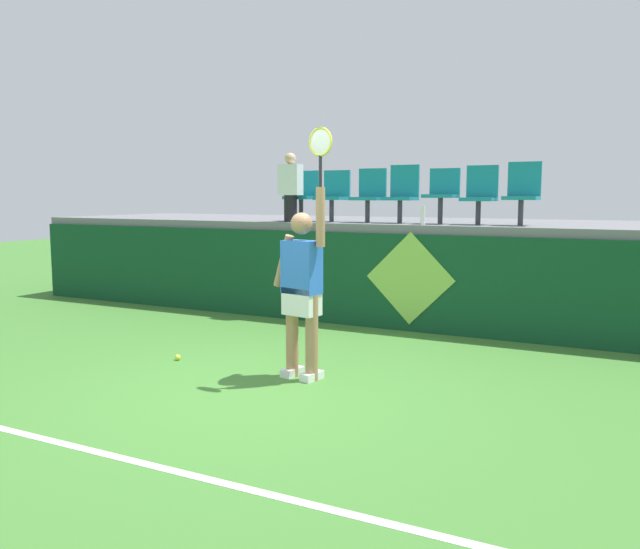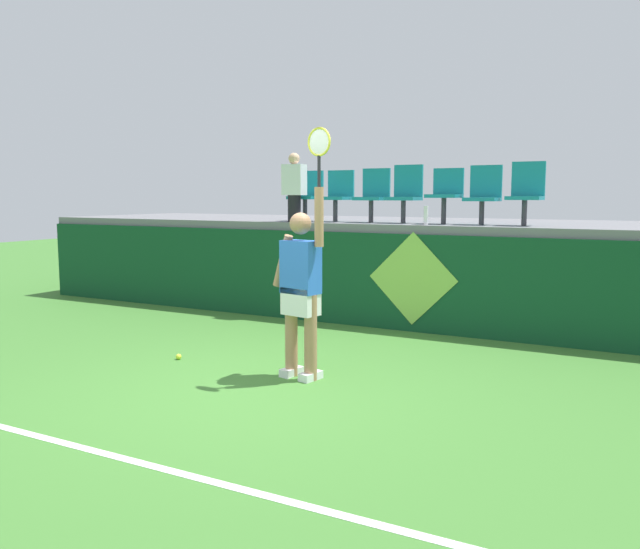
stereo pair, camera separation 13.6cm
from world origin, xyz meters
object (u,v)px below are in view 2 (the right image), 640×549
Objects in this scene: stadium_chair_0 at (307,193)px; spectator_0 at (294,187)px; tennis_ball at (179,357)px; water_bottle at (426,216)px; tennis_player at (301,286)px; stadium_chair_5 at (484,193)px; stadium_chair_3 at (406,192)px; stadium_chair_6 at (526,191)px; stadium_chair_1 at (338,193)px; stadium_chair_4 at (446,192)px; stadium_chair_2 at (373,193)px.

spectator_0 is at bearing -90.00° from stadium_chair_0.
tennis_ball is 0.26× the size of water_bottle.
tennis_player reaches higher than stadium_chair_5.
stadium_chair_3 is at bearing 67.68° from tennis_ball.
stadium_chair_6 reaches higher than stadium_chair_3.
tennis_player is at bearing -95.65° from water_bottle.
stadium_chair_5 reaches higher than water_bottle.
tennis_player is 2.41× the size of spectator_0.
tennis_ball is at bearing -132.38° from stadium_chair_6.
stadium_chair_1 is 0.92× the size of stadium_chair_6.
stadium_chair_0 is 0.92× the size of stadium_chair_6.
stadium_chair_6 reaches higher than tennis_ball.
stadium_chair_1 is 2.82m from stadium_chair_6.
tennis_ball is at bearing -120.55° from stadium_chair_4.
stadium_chair_1 is at bearing -179.76° from stadium_chair_2.
water_bottle is at bearing 84.35° from tennis_player.
water_bottle is 2.21m from stadium_chair_0.
stadium_chair_5 is at bearing 53.27° from tennis_ball.
stadium_chair_2 reaches higher than water_bottle.
spectator_0 reaches higher than stadium_chair_0.
stadium_chair_1 is (-1.31, 3.38, 0.93)m from tennis_player.
tennis_player is at bearing -113.99° from stadium_chair_6.
stadium_chair_1 is at bearing -179.88° from stadium_chair_6.
tennis_ball is 4.14m from stadium_chair_3.
tennis_ball is at bearing -85.32° from spectator_0.
stadium_chair_3 is 1.14m from stadium_chair_5.
water_bottle is at bearing -2.30° from spectator_0.
stadium_chair_1 is at bearing 179.84° from stadium_chair_4.
stadium_chair_5 is (1.14, -0.00, -0.01)m from stadium_chair_3.
stadium_chair_3 reaches higher than stadium_chair_5.
spectator_0 is at bearing 177.70° from water_bottle.
tennis_player is 3.65m from spectator_0.
stadium_chair_6 reaches higher than stadium_chair_5.
stadium_chair_0 is (-2.14, 0.49, 0.31)m from water_bottle.
stadium_chair_6 is 3.38m from spectator_0.
stadium_chair_4 is (0.61, -0.01, -0.00)m from stadium_chair_3.
stadium_chair_5 is at bearing -0.11° from stadium_chair_3.
stadium_chair_4 is (1.12, -0.01, 0.01)m from stadium_chair_2.
stadium_chair_1 is at bearing 111.25° from tennis_player.
tennis_player reaches higher than stadium_chair_3.
stadium_chair_4 is (2.01, 3.40, 1.87)m from tennis_ball.
tennis_player reaches higher than spectator_0.
tennis_player is 3.07× the size of stadium_chair_5.
spectator_0 is (-2.25, -0.40, 0.09)m from stadium_chair_4.
spectator_0 reaches higher than stadium_chair_2.
stadium_chair_5 is (0.94, 3.38, 0.94)m from tennis_player.
stadium_chair_5 is at bearing -179.85° from stadium_chair_6.
stadium_chair_5 is 0.96× the size of stadium_chair_6.
stadium_chair_0 is at bearing 94.13° from tennis_ball.
water_bottle is at bearing -157.91° from stadium_chair_6.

